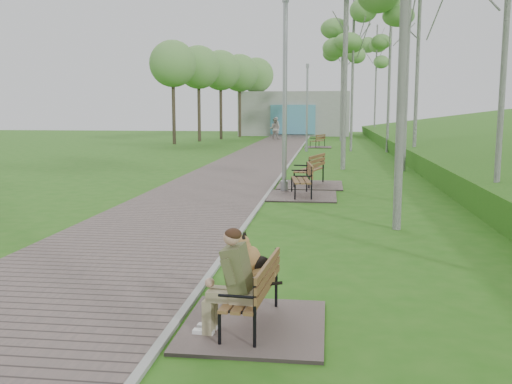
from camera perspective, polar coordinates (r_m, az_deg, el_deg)
walkway at (r=24.68m, az=-0.78°, el=2.73°), size 3.50×67.00×0.04m
kerb at (r=24.50m, az=3.28°, el=2.69°), size 0.10×67.00×0.05m
building_north at (r=53.90m, az=3.88°, el=7.82°), size 10.00×5.20×4.00m
bench_main at (r=6.36m, az=-1.04°, el=-10.32°), size 1.56×1.74×1.36m
bench_second at (r=15.81m, az=4.55°, el=0.28°), size 1.86×2.07×1.14m
bench_third at (r=18.13m, az=5.34°, el=1.36°), size 2.02×2.25×1.24m
bench_far at (r=36.51m, az=6.17°, el=4.75°), size 1.67×1.86×1.03m
lamp_post_second at (r=16.56m, az=2.90°, el=9.07°), size 0.22×0.22×5.65m
lamp_post_third at (r=32.85m, az=5.12°, el=8.08°), size 0.19×0.19×4.95m
pedestrian_near at (r=50.68m, az=2.05°, el=6.54°), size 0.75×0.63×1.74m
pedestrian_far at (r=45.40m, az=1.89°, el=6.33°), size 0.92×0.76×1.74m
birch_far_b at (r=33.65m, az=9.74°, el=15.89°), size 2.59×2.59×8.83m
birch_far_c at (r=33.32m, az=13.37°, el=16.33°), size 2.31×2.31×9.17m
birch_distant_a at (r=44.26m, az=8.63°, el=13.50°), size 2.27×2.27×8.28m
birch_distant_b at (r=53.33m, az=11.99°, el=14.13°), size 2.50×2.50×10.20m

